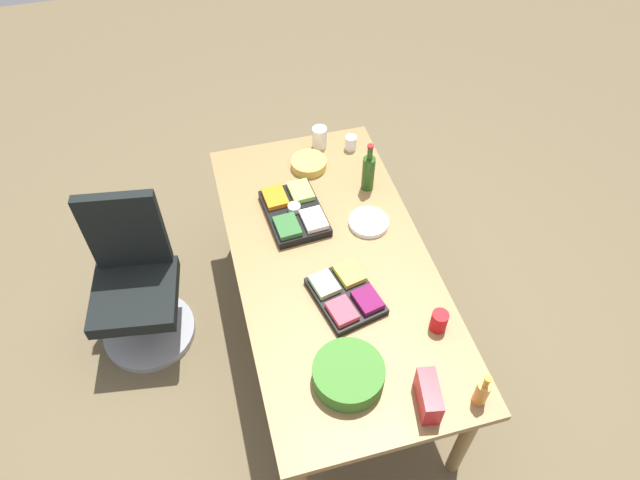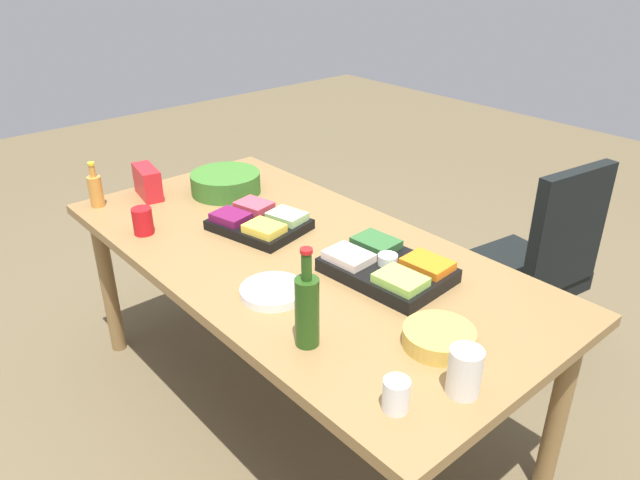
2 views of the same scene
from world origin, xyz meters
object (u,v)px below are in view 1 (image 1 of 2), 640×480
paper_cup (351,143)px  dressing_bottle (482,392)px  fruit_platter (346,295)px  chip_bowl (309,164)px  paper_plate_stack (369,222)px  wine_bottle (368,172)px  mayo_jar (320,137)px  conference_table (332,269)px  red_solo_cup (439,321)px  salad_bowl (348,374)px  veggie_tray (294,212)px  office_chair (137,291)px  chip_bag_red (428,396)px

paper_cup → dressing_bottle: (1.75, 0.04, 0.03)m
fruit_platter → chip_bowl: fruit_platter is taller
paper_plate_stack → dressing_bottle: (1.11, 0.14, 0.06)m
wine_bottle → mayo_jar: (-0.43, -0.17, -0.05)m
conference_table → paper_cup: size_ratio=22.63×
fruit_platter → chip_bowl: size_ratio=1.93×
conference_table → paper_plate_stack: paper_plate_stack is taller
wine_bottle → red_solo_cup: bearing=1.4°
red_solo_cup → chip_bowl: (-1.26, -0.31, -0.03)m
wine_bottle → mayo_jar: size_ratio=2.33×
conference_table → salad_bowl: 0.69m
veggie_tray → wine_bottle: wine_bottle is taller
paper_cup → red_solo_cup: size_ratio=0.82×
salad_bowl → mayo_jar: (-1.58, 0.29, 0.02)m
office_chair → dressing_bottle: office_chair is taller
fruit_platter → wine_bottle: bearing=154.2°
office_chair → dressing_bottle: (1.30, 1.47, 0.48)m
conference_table → fruit_platter: fruit_platter is taller
red_solo_cup → veggie_tray: bearing=-151.0°
veggie_tray → paper_cup: (-0.47, 0.47, 0.01)m
chip_bag_red → wine_bottle: wine_bottle is taller
conference_table → fruit_platter: bearing=-1.1°
chip_bag_red → office_chair: bearing=-135.0°
chip_bag_red → red_solo_cup: bearing=150.3°
salad_bowl → chip_bowl: bearing=172.7°
veggie_tray → red_solo_cup: 1.01m
chip_bag_red → wine_bottle: (-1.34, 0.17, 0.05)m
paper_plate_stack → chip_bag_red: (1.06, -0.09, 0.06)m
paper_cup → salad_bowl: bearing=-17.4°
conference_table → mayo_jar: 0.93m
veggie_tray → paper_cup: size_ratio=4.90×
conference_table → paper_plate_stack: (-0.19, 0.26, 0.09)m
paper_plate_stack → veggie_tray: 0.41m
chip_bag_red → paper_plate_stack: bearing=175.3°
salad_bowl → veggie_tray: (-1.03, 0.00, -0.01)m
wine_bottle → mayo_jar: bearing=-158.4°
veggie_tray → dressing_bottle: 1.37m
wine_bottle → dressing_bottle: wine_bottle is taller
conference_table → chip_bowl: (-0.73, 0.06, 0.10)m
salad_bowl → dressing_bottle: 0.57m
paper_plate_stack → salad_bowl: salad_bowl is taller
veggie_tray → mayo_jar: bearing=151.9°
red_solo_cup → salad_bowl: bearing=-73.2°
paper_cup → wine_bottle: bearing=-1.3°
office_chair → chip_bag_red: size_ratio=5.01×
veggie_tray → chip_bowl: (-0.38, 0.18, -0.01)m
red_solo_cup → office_chair: bearing=-122.1°
office_chair → chip_bowl: size_ratio=4.70×
salad_bowl → paper_cup: (-1.50, 0.47, -0.00)m
veggie_tray → dressing_bottle: bearing=22.1°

